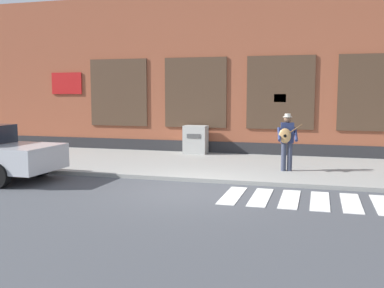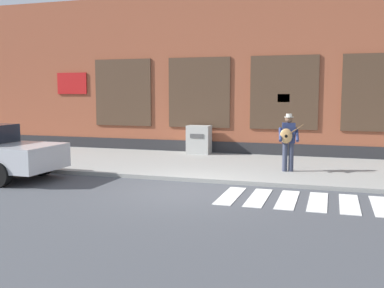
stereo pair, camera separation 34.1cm
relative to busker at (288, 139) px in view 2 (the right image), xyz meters
The scene contains 6 objects.
ground_plane 3.79m from the busker, 126.03° to the right, with size 160.00×160.00×0.00m, color #424449.
sidewalk 2.50m from the busker, 159.73° to the left, with size 28.00×5.31×0.11m.
building_backdrop 6.19m from the busker, 111.48° to the left, with size 28.00×4.06×6.26m.
crosswalk 3.73m from the busker, 62.44° to the right, with size 5.78×1.90×0.01m.
busker is the anchor object (origin of this frame).
utility_box 4.73m from the busker, 140.56° to the left, with size 0.88×0.61×1.08m.
Camera 2 is at (3.37, -10.49, 2.45)m, focal length 42.00 mm.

